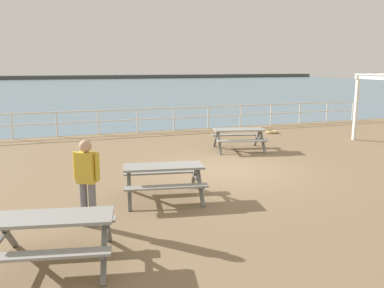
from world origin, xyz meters
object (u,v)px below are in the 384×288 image
Objects in this scene: picnic_table_near_left at (53,228)px; visitor at (87,178)px; picnic_table_mid_centre at (163,174)px; picnic_table_far_right at (239,134)px.

visitor is (0.67, 1.38, 0.36)m from picnic_table_near_left.
picnic_table_near_left is at bearing -124.17° from picnic_table_mid_centre.
picnic_table_far_right is 8.04m from visitor.
picnic_table_mid_centre is (2.47, 2.48, 0.00)m from picnic_table_near_left.
picnic_table_far_right is at bearing 58.69° from picnic_table_near_left.
picnic_table_mid_centre is at bearing -118.99° from picnic_table_far_right.
picnic_table_mid_centre is at bearing 155.51° from visitor.
picnic_table_mid_centre is 0.97× the size of picnic_table_far_right.
picnic_table_far_right is at bearing 166.77° from visitor.
picnic_table_near_left is 0.98× the size of picnic_table_far_right.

